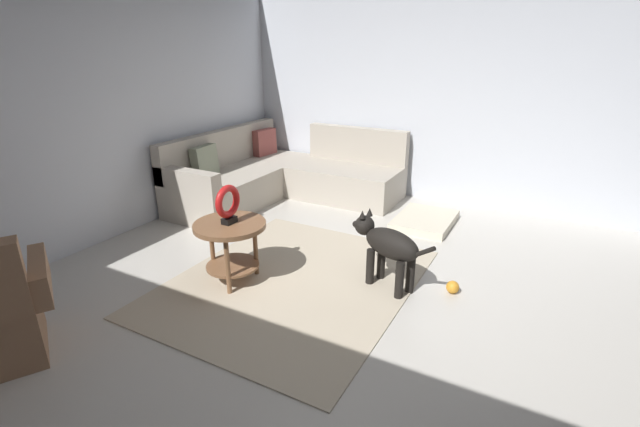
{
  "coord_description": "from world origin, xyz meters",
  "views": [
    {
      "loc": [
        -2.7,
        -1.12,
        1.92
      ],
      "look_at": [
        0.45,
        0.6,
        0.55
      ],
      "focal_mm": 24.99,
      "sensor_mm": 36.0,
      "label": 1
    }
  ],
  "objects_px": {
    "sectional_couch": "(281,177)",
    "torus_sculpture": "(228,203)",
    "dog_toy_ball": "(453,287)",
    "dog_bed_mat": "(425,221)",
    "side_table": "(231,237)",
    "dog": "(387,245)"
  },
  "relations": [
    {
      "from": "side_table",
      "to": "dog",
      "type": "height_order",
      "value": "dog"
    },
    {
      "from": "dog_toy_ball",
      "to": "side_table",
      "type": "bearing_deg",
      "value": 112.34
    },
    {
      "from": "side_table",
      "to": "torus_sculpture",
      "type": "height_order",
      "value": "torus_sculpture"
    },
    {
      "from": "sectional_couch",
      "to": "torus_sculpture",
      "type": "bearing_deg",
      "value": -157.39
    },
    {
      "from": "side_table",
      "to": "torus_sculpture",
      "type": "distance_m",
      "value": 0.29
    },
    {
      "from": "dog_toy_ball",
      "to": "dog_bed_mat",
      "type": "bearing_deg",
      "value": 24.77
    },
    {
      "from": "sectional_couch",
      "to": "side_table",
      "type": "distance_m",
      "value": 2.24
    },
    {
      "from": "side_table",
      "to": "dog_toy_ball",
      "type": "height_order",
      "value": "side_table"
    },
    {
      "from": "dog_bed_mat",
      "to": "dog_toy_ball",
      "type": "distance_m",
      "value": 1.49
    },
    {
      "from": "dog_bed_mat",
      "to": "dog",
      "type": "xyz_separation_m",
      "value": [
        -1.51,
        -0.1,
        0.33
      ]
    },
    {
      "from": "sectional_couch",
      "to": "dog_toy_ball",
      "type": "height_order",
      "value": "sectional_couch"
    },
    {
      "from": "dog_bed_mat",
      "to": "dog_toy_ball",
      "type": "bearing_deg",
      "value": -155.23
    },
    {
      "from": "side_table",
      "to": "dog_toy_ball",
      "type": "bearing_deg",
      "value": -67.66
    },
    {
      "from": "dog_toy_ball",
      "to": "torus_sculpture",
      "type": "bearing_deg",
      "value": 112.34
    },
    {
      "from": "torus_sculpture",
      "to": "dog_toy_ball",
      "type": "relative_size",
      "value": 3.05
    },
    {
      "from": "dog_bed_mat",
      "to": "dog_toy_ball",
      "type": "height_order",
      "value": "dog_toy_ball"
    },
    {
      "from": "torus_sculpture",
      "to": "dog_toy_ball",
      "type": "distance_m",
      "value": 1.96
    },
    {
      "from": "sectional_couch",
      "to": "torus_sculpture",
      "type": "relative_size",
      "value": 6.9
    },
    {
      "from": "torus_sculpture",
      "to": "dog",
      "type": "height_order",
      "value": "torus_sculpture"
    },
    {
      "from": "side_table",
      "to": "dog",
      "type": "distance_m",
      "value": 1.3
    },
    {
      "from": "dog_bed_mat",
      "to": "sectional_couch",
      "type": "bearing_deg",
      "value": 89.84
    },
    {
      "from": "side_table",
      "to": "dog_bed_mat",
      "type": "height_order",
      "value": "side_table"
    }
  ]
}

